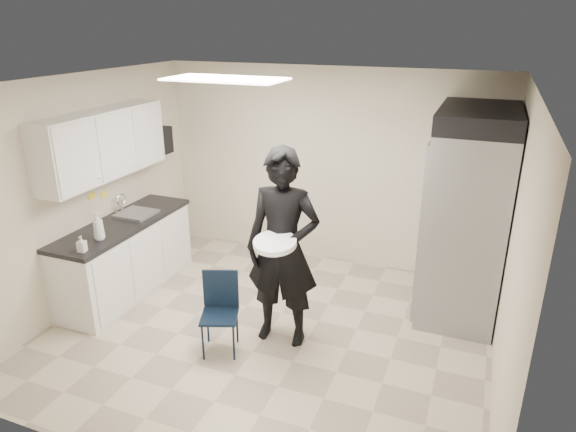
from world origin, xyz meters
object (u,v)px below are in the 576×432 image
at_px(lower_counter, 126,258).
at_px(commercial_fridge, 466,223).
at_px(folding_chair, 219,316).
at_px(man_tuxedo, 283,249).

height_order(lower_counter, commercial_fridge, commercial_fridge).
bearing_deg(folding_chair, lower_counter, 136.80).
distance_m(lower_counter, commercial_fridge, 3.98).
xyz_separation_m(lower_counter, folding_chair, (1.65, -0.68, -0.03)).
height_order(lower_counter, folding_chair, lower_counter).
relative_size(lower_counter, commercial_fridge, 0.90).
height_order(folding_chair, man_tuxedo, man_tuxedo).
height_order(commercial_fridge, folding_chair, commercial_fridge).
bearing_deg(man_tuxedo, folding_chair, -142.21).
height_order(lower_counter, man_tuxedo, man_tuxedo).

